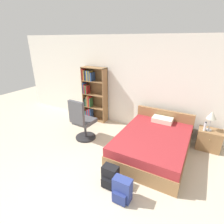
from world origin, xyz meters
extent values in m
plane|color=beige|center=(0.00, 0.00, 0.00)|extent=(14.00, 14.00, 0.00)
cube|color=white|center=(0.00, 3.23, 1.30)|extent=(9.00, 0.06, 2.60)
cube|color=olive|center=(-1.89, 3.02, 0.85)|extent=(0.02, 0.30, 1.70)
cube|color=olive|center=(-1.13, 3.02, 0.85)|extent=(0.02, 0.30, 1.70)
cube|color=brown|center=(-1.51, 3.17, 0.85)|extent=(0.78, 0.01, 1.70)
cube|color=olive|center=(-1.51, 3.02, 0.01)|extent=(0.74, 0.29, 0.02)
cube|color=#2D6638|center=(-1.85, 2.99, 0.14)|extent=(0.04, 0.22, 0.24)
cube|color=navy|center=(-1.81, 2.97, 0.14)|extent=(0.03, 0.19, 0.25)
cube|color=maroon|center=(-1.77, 3.00, 0.18)|extent=(0.03, 0.24, 0.31)
cube|color=navy|center=(-1.73, 2.97, 0.18)|extent=(0.04, 0.18, 0.31)
cube|color=maroon|center=(-1.68, 2.97, 0.20)|extent=(0.04, 0.19, 0.36)
cube|color=navy|center=(-1.63, 2.96, 0.20)|extent=(0.03, 0.17, 0.36)
cube|color=olive|center=(-1.51, 3.02, 0.44)|extent=(0.74, 0.29, 0.02)
cube|color=black|center=(-1.85, 2.97, 0.57)|extent=(0.04, 0.19, 0.24)
cube|color=#2D6638|center=(-1.80, 2.98, 0.56)|extent=(0.03, 0.20, 0.24)
cube|color=#665B51|center=(-1.76, 2.97, 0.61)|extent=(0.03, 0.18, 0.32)
cube|color=orange|center=(-1.72, 2.98, 0.63)|extent=(0.03, 0.20, 0.37)
cube|color=maroon|center=(-1.67, 2.98, 0.62)|extent=(0.04, 0.20, 0.34)
cube|color=#2D6638|center=(-1.63, 2.97, 0.59)|extent=(0.03, 0.18, 0.29)
cube|color=olive|center=(-1.51, 3.02, 0.86)|extent=(0.74, 0.29, 0.02)
cube|color=navy|center=(-1.86, 2.97, 1.05)|extent=(0.03, 0.18, 0.35)
cube|color=maroon|center=(-1.82, 2.98, 1.02)|extent=(0.04, 0.20, 0.29)
cube|color=#2D6638|center=(-1.77, 2.98, 1.01)|extent=(0.04, 0.20, 0.27)
cube|color=maroon|center=(-1.73, 2.97, 1.00)|extent=(0.02, 0.19, 0.26)
cube|color=olive|center=(-1.51, 3.02, 1.29)|extent=(0.74, 0.29, 0.02)
cube|color=maroon|center=(-1.85, 2.97, 1.47)|extent=(0.04, 0.19, 0.35)
cube|color=gold|center=(-1.81, 2.96, 1.45)|extent=(0.02, 0.17, 0.31)
cube|color=black|center=(-1.76, 2.97, 1.45)|extent=(0.04, 0.18, 0.30)
cube|color=navy|center=(-1.72, 2.97, 1.45)|extent=(0.03, 0.19, 0.30)
cube|color=gold|center=(-1.68, 2.98, 1.45)|extent=(0.04, 0.20, 0.30)
cube|color=navy|center=(-1.63, 2.98, 1.45)|extent=(0.04, 0.21, 0.30)
cube|color=gold|center=(-1.59, 2.97, 1.44)|extent=(0.02, 0.18, 0.29)
cube|color=navy|center=(-1.55, 2.99, 1.42)|extent=(0.04, 0.23, 0.25)
cube|color=olive|center=(-1.51, 3.02, 1.69)|extent=(0.78, 0.30, 0.02)
cube|color=olive|center=(0.70, 2.05, 0.16)|extent=(1.48, 2.00, 0.31)
cube|color=maroon|center=(0.70, 2.05, 0.41)|extent=(1.45, 1.96, 0.20)
cube|color=olive|center=(0.70, 3.01, 0.38)|extent=(1.48, 0.08, 0.76)
cube|color=silver|center=(0.70, 2.80, 0.57)|extent=(0.50, 0.30, 0.12)
cylinder|color=#232326|center=(-1.08, 1.90, 0.02)|extent=(0.54, 0.54, 0.04)
cylinder|color=#333338|center=(-1.08, 1.90, 0.25)|extent=(0.06, 0.06, 0.41)
cube|color=#4C4C51|center=(-1.08, 1.90, 0.50)|extent=(0.50, 0.50, 0.10)
cube|color=#4C4C51|center=(-1.10, 1.62, 0.84)|extent=(0.44, 0.10, 0.58)
cube|color=olive|center=(1.82, 2.92, 0.25)|extent=(0.52, 0.39, 0.50)
sphere|color=tan|center=(1.82, 2.72, 0.35)|extent=(0.02, 0.02, 0.02)
cylinder|color=#B2B2B7|center=(1.76, 2.89, 0.51)|extent=(0.13, 0.13, 0.02)
cylinder|color=#B2B2B7|center=(1.76, 2.89, 0.66)|extent=(0.02, 0.02, 0.28)
cone|color=beige|center=(1.76, 2.89, 0.89)|extent=(0.22, 0.22, 0.18)
cylinder|color=silver|center=(1.68, 2.82, 0.60)|extent=(0.06, 0.06, 0.20)
cylinder|color=#2D2D33|center=(1.68, 2.82, 0.71)|extent=(0.04, 0.04, 0.02)
cube|color=navy|center=(0.64, 0.60, 0.21)|extent=(0.30, 0.17, 0.43)
cube|color=navy|center=(0.64, 0.48, 0.12)|extent=(0.23, 0.06, 0.19)
cube|color=black|center=(0.31, 0.79, 0.20)|extent=(0.28, 0.19, 0.40)
cube|color=black|center=(0.31, 0.66, 0.11)|extent=(0.21, 0.07, 0.18)
camera|label=1|loc=(1.52, -1.36, 2.47)|focal=28.00mm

